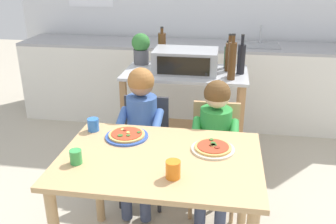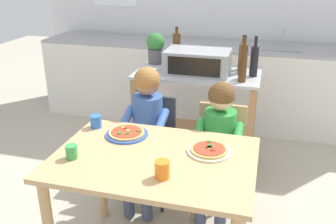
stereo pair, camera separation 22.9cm
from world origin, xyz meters
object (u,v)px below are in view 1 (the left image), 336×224
at_px(drinking_cup_blue, 93,125).
at_px(potted_herb_plant, 141,48).
at_px(pizza_plate_cream, 213,148).
at_px(drinking_cup_green, 76,157).
at_px(dining_chair_left, 145,142).
at_px(kitchen_island_cart, 185,103).
at_px(pizza_plate_blue_rimmed, 127,135).
at_px(bottle_clear_vinegar, 241,58).
at_px(bottle_slim_sauce, 229,56).
at_px(dining_chair_right, 214,150).
at_px(bottle_tall_green_wine, 227,57).
at_px(child_in_blue_striped_shirt, 140,124).
at_px(bottle_brown_beer, 232,60).
at_px(dining_table, 160,175).
at_px(bottle_dark_olive_oil, 162,48).
at_px(drinking_cup_orange, 173,169).
at_px(toaster_oven, 186,61).
at_px(child_in_green_shirt, 215,136).

bearing_deg(drinking_cup_blue, potted_herb_plant, 87.54).
distance_m(pizza_plate_cream, drinking_cup_green, 0.77).
bearing_deg(dining_chair_left, kitchen_island_cart, 67.47).
distance_m(dining_chair_left, pizza_plate_blue_rimmed, 0.56).
relative_size(bottle_clear_vinegar, dining_chair_left, 0.41).
xyz_separation_m(bottle_slim_sauce, dining_chair_right, (-0.07, -0.70, -0.54)).
xyz_separation_m(potted_herb_plant, pizza_plate_blue_rimmed, (0.19, -1.24, -0.27)).
distance_m(bottle_tall_green_wine, child_in_blue_striped_shirt, 1.10).
bearing_deg(potted_herb_plant, child_in_blue_striped_shirt, -78.02).
bearing_deg(bottle_brown_beer, drinking_cup_blue, -136.44).
height_order(drinking_cup_blue, drinking_cup_green, drinking_cup_blue).
bearing_deg(pizza_plate_cream, pizza_plate_blue_rimmed, 170.96).
height_order(kitchen_island_cart, child_in_blue_striped_shirt, child_in_blue_striped_shirt).
distance_m(bottle_clear_vinegar, dining_table, 1.41).
xyz_separation_m(bottle_clear_vinegar, drinking_cup_green, (-0.89, -1.41, -0.23)).
relative_size(bottle_dark_olive_oil, dining_table, 0.29).
bearing_deg(drinking_cup_orange, toaster_oven, 94.16).
height_order(bottle_clear_vinegar, bottle_dark_olive_oil, bottle_dark_olive_oil).
distance_m(bottle_tall_green_wine, pizza_plate_cream, 1.34).
relative_size(bottle_brown_beer, dining_chair_left, 0.45).
bearing_deg(bottle_dark_olive_oil, child_in_green_shirt, -61.23).
bearing_deg(bottle_clear_vinegar, drinking_cup_orange, -103.60).
bearing_deg(bottle_dark_olive_oil, dining_chair_left, -89.79).
distance_m(bottle_dark_olive_oil, dining_table, 1.59).
bearing_deg(dining_chair_left, drinking_cup_green, -102.71).
xyz_separation_m(kitchen_island_cart, toaster_oven, (0.00, -0.02, 0.39)).
xyz_separation_m(bottle_clear_vinegar, drinking_cup_blue, (-0.94, -1.00, -0.22)).
distance_m(child_in_blue_striped_shirt, drinking_cup_blue, 0.40).
xyz_separation_m(kitchen_island_cart, potted_herb_plant, (-0.43, 0.18, 0.45)).
distance_m(dining_table, dining_chair_left, 0.75).
relative_size(dining_chair_right, drinking_cup_green, 10.33).
xyz_separation_m(bottle_brown_beer, dining_chair_left, (-0.63, -0.40, -0.57)).
bearing_deg(toaster_oven, bottle_dark_olive_oil, 133.22).
bearing_deg(bottle_brown_beer, dining_chair_right, -101.86).
bearing_deg(dining_table, drinking_cup_blue, 150.35).
distance_m(pizza_plate_blue_rimmed, drinking_cup_green, 0.40).
xyz_separation_m(dining_chair_right, drinking_cup_orange, (-0.19, -0.85, 0.33)).
xyz_separation_m(toaster_oven, bottle_dark_olive_oil, (-0.25, 0.26, 0.05)).
height_order(toaster_oven, child_in_blue_striped_shirt, child_in_blue_striped_shirt).
bearing_deg(child_in_green_shirt, drinking_cup_blue, -161.53).
bearing_deg(child_in_green_shirt, dining_chair_right, 90.00).
relative_size(bottle_slim_sauce, drinking_cup_orange, 3.41).
height_order(bottle_brown_beer, pizza_plate_blue_rimmed, bottle_brown_beer).
height_order(bottle_tall_green_wine, bottle_brown_beer, bottle_brown_beer).
bearing_deg(bottle_clear_vinegar, pizza_plate_blue_rimmed, -123.65).
bearing_deg(drinking_cup_green, pizza_plate_blue_rimmed, 61.82).
relative_size(pizza_plate_blue_rimmed, drinking_cup_blue, 3.24).
distance_m(toaster_oven, child_in_green_shirt, 0.85).
height_order(toaster_oven, bottle_dark_olive_oil, bottle_dark_olive_oil).
xyz_separation_m(bottle_slim_sauce, pizza_plate_cream, (-0.07, -1.22, -0.25)).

